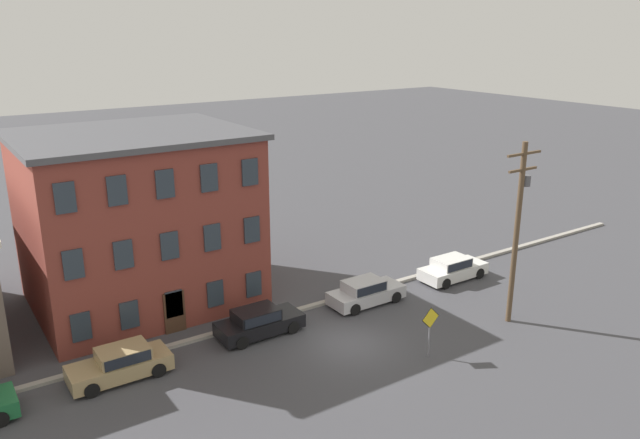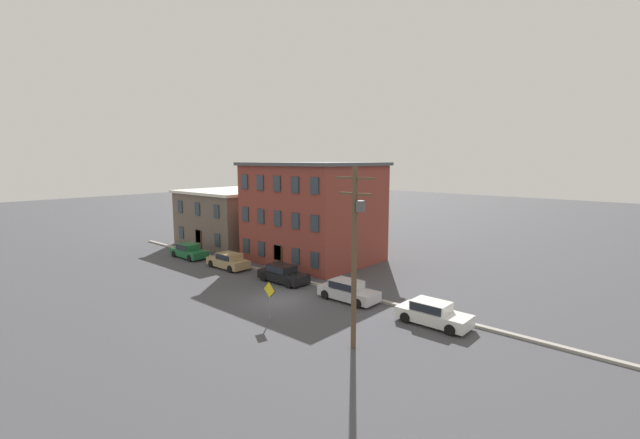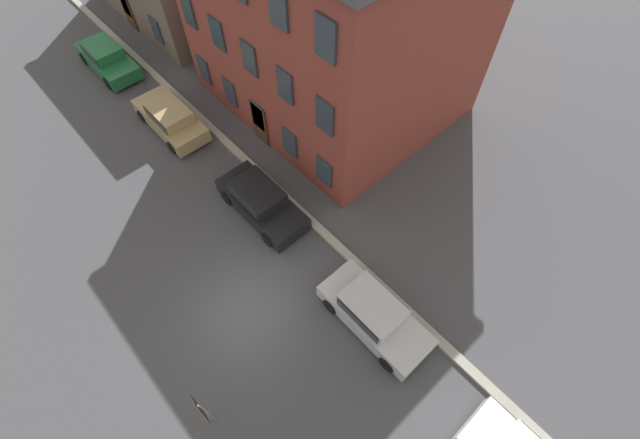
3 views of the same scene
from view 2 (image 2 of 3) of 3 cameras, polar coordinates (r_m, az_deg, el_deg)
name	(u,v)px [view 2 (image 2 of 3)]	position (r m, az deg, el deg)	size (l,w,h in m)	color
ground_plane	(281,301)	(30.97, -5.22, -10.74)	(200.00, 200.00, 0.00)	#424247
kerb_strip	(323,286)	(34.02, 0.37, -8.83)	(56.00, 0.36, 0.16)	#9E998E
apartment_corner	(240,216)	(52.37, -10.56, 0.48)	(11.18, 12.14, 6.37)	#66564C
apartment_midblock	(313,212)	(42.01, -0.90, 1.04)	(11.86, 10.01, 9.66)	brown
car_green	(189,250)	(45.64, -17.10, -3.97)	(4.40, 1.92, 1.43)	#1E6638
car_tan	(229,260)	(40.35, -12.10, -5.34)	(4.40, 1.92, 1.43)	tan
car_black	(283,273)	(35.24, -5.00, -7.14)	(4.40, 1.92, 1.43)	black
car_silver	(348,290)	(30.82, 3.73, -9.36)	(4.40, 1.92, 1.43)	#B7B7BC
car_white	(433,313)	(27.33, 14.81, -11.91)	(4.40, 1.92, 1.43)	silver
caution_sign	(270,295)	(26.83, -6.74, -9.91)	(1.07, 0.08, 2.55)	slate
utility_pole	(355,249)	(22.11, 4.68, -3.88)	(2.40, 0.44, 9.61)	brown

